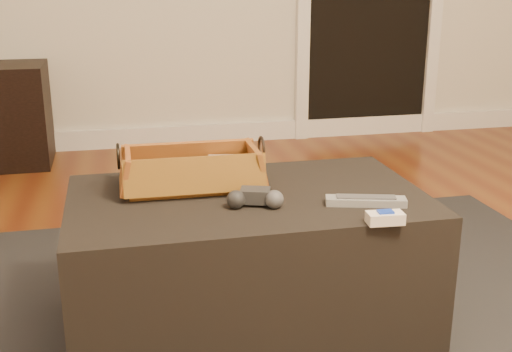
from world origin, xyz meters
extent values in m
cube|color=white|center=(0.00, 2.73, 0.06)|extent=(5.00, 0.04, 0.12)
cube|color=black|center=(0.01, 0.40, 0.01)|extent=(2.60, 2.00, 0.01)
cube|color=black|center=(0.01, 0.45, 0.22)|extent=(1.00, 0.60, 0.42)
cube|color=black|center=(-0.16, 0.52, 0.46)|extent=(0.22, 0.07, 0.02)
cube|color=tan|center=(-0.03, 0.57, 0.48)|extent=(0.13, 0.10, 0.06)
cube|color=#AB6526|center=(-0.14, 0.54, 0.44)|extent=(0.37, 0.17, 0.01)
cube|color=#B26428|center=(-0.14, 0.63, 0.50)|extent=(0.39, 0.04, 0.10)
cube|color=#9C6823|center=(-0.14, 0.45, 0.50)|extent=(0.39, 0.04, 0.10)
cube|color=#A35525|center=(0.05, 0.54, 0.50)|extent=(0.04, 0.20, 0.10)
cube|color=#9B5623|center=(-0.33, 0.54, 0.50)|extent=(0.04, 0.20, 0.10)
torus|color=black|center=(0.07, 0.54, 0.54)|extent=(0.01, 0.07, 0.07)
torus|color=black|center=(-0.34, 0.54, 0.54)|extent=(0.01, 0.07, 0.07)
cube|color=#252527|center=(0.01, 0.36, 0.46)|extent=(0.09, 0.08, 0.04)
sphere|color=black|center=(-0.05, 0.35, 0.46)|extent=(0.06, 0.06, 0.05)
sphere|color=#414145|center=(0.05, 0.32, 0.46)|extent=(0.06, 0.06, 0.05)
cube|color=#979A9E|center=(0.30, 0.29, 0.44)|extent=(0.22, 0.11, 0.02)
cube|color=#444447|center=(0.30, 0.29, 0.45)|extent=(0.16, 0.08, 0.00)
cube|color=white|center=(0.29, 0.15, 0.45)|extent=(0.09, 0.05, 0.03)
cube|color=blue|center=(0.29, 0.15, 0.46)|extent=(0.04, 0.03, 0.01)
camera|label=1|loc=(-0.35, -1.23, 1.02)|focal=45.00mm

